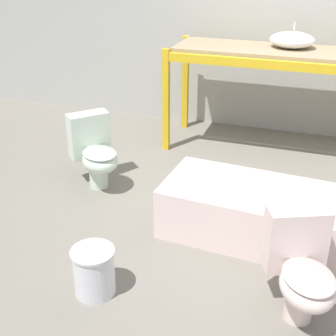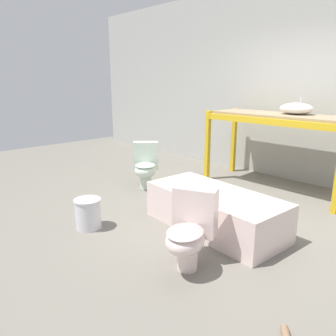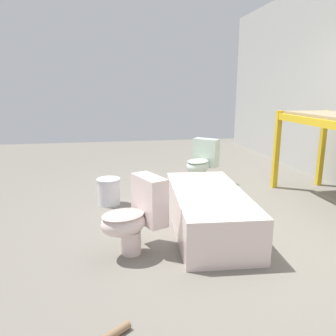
% 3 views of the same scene
% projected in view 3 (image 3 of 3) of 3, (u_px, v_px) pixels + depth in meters
% --- Properties ---
extents(ground_plane, '(12.00, 12.00, 0.00)m').
position_uv_depth(ground_plane, '(245.00, 222.00, 3.67)').
color(ground_plane, slate).
extents(bathtub_main, '(1.64, 0.83, 0.43)m').
position_uv_depth(bathtub_main, '(208.00, 208.00, 3.41)').
color(bathtub_main, silver).
rests_on(bathtub_main, ground_plane).
extents(toilet_near, '(0.65, 0.64, 0.70)m').
position_uv_depth(toilet_near, '(201.00, 161.00, 5.05)').
color(toilet_near, silver).
rests_on(toilet_near, ground_plane).
extents(toilet_far, '(0.55, 0.65, 0.70)m').
position_uv_depth(toilet_far, '(135.00, 215.00, 2.92)').
color(toilet_far, silver).
rests_on(toilet_far, ground_plane).
extents(bucket_white, '(0.30, 0.30, 0.34)m').
position_uv_depth(bucket_white, '(109.00, 191.00, 4.19)').
color(bucket_white, silver).
rests_on(bucket_white, ground_plane).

